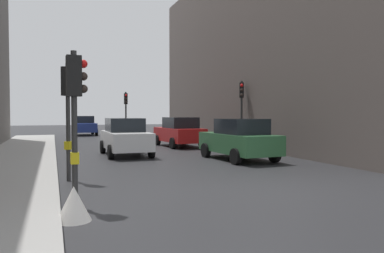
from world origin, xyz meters
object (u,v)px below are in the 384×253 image
object	(u,v)px
traffic_light_mid_street	(242,102)
car_green_estate	(239,139)
traffic_light_near_left	(75,100)
traffic_light_near_right	(69,100)
car_white_compact	(125,137)
car_red_sedan	(179,132)
warning_sign_triangle	(74,204)
traffic_light_far_median	(126,107)
car_blue_van	(84,126)

from	to	relation	value
traffic_light_mid_street	car_green_estate	distance (m)	5.30
traffic_light_near_left	traffic_light_mid_street	size ratio (longest dim) A/B	0.86
traffic_light_near_right	car_green_estate	bearing A→B (deg)	21.86
car_white_compact	car_red_sedan	size ratio (longest dim) A/B	0.98
traffic_light_near_left	warning_sign_triangle	xyz separation A→B (m)	(-0.10, -1.01, -1.94)
traffic_light_near_left	car_white_compact	world-z (taller)	traffic_light_near_left
car_red_sedan	warning_sign_triangle	world-z (taller)	car_red_sedan
warning_sign_triangle	car_red_sedan	bearing A→B (deg)	64.63
traffic_light_near_left	traffic_light_mid_street	distance (m)	14.15
traffic_light_near_right	traffic_light_far_median	distance (m)	18.32
car_red_sedan	car_blue_van	bearing A→B (deg)	106.73
traffic_light_far_median	car_blue_van	distance (m)	7.48
traffic_light_far_median	car_red_sedan	distance (m)	8.14
car_white_compact	traffic_light_mid_street	bearing A→B (deg)	7.51
traffic_light_near_left	traffic_light_far_median	distance (m)	21.59
traffic_light_near_left	car_white_compact	size ratio (longest dim) A/B	0.78
car_blue_van	traffic_light_near_left	bearing A→B (deg)	-94.68
traffic_light_mid_street	traffic_light_far_median	xyz separation A→B (m)	(-4.53, 10.47, -0.10)
traffic_light_mid_street	car_white_compact	xyz separation A→B (m)	(-6.63, -0.87, -1.74)
traffic_light_mid_street	warning_sign_triangle	world-z (taller)	traffic_light_mid_street
traffic_light_mid_street	car_blue_van	xyz separation A→B (m)	(-7.14, 17.28, -1.74)
car_green_estate	warning_sign_triangle	world-z (taller)	car_green_estate
traffic_light_far_median	warning_sign_triangle	xyz separation A→B (m)	(-4.99, -22.04, -2.19)
car_white_compact	warning_sign_triangle	size ratio (longest dim) A/B	6.47
car_white_compact	car_red_sedan	world-z (taller)	same
traffic_light_near_left	car_green_estate	distance (m)	9.44
traffic_light_far_median	car_blue_van	xyz separation A→B (m)	(-2.61, 6.81, -1.64)
traffic_light_near_right	warning_sign_triangle	xyz separation A→B (m)	(-0.10, -4.38, -2.05)
traffic_light_near_right	car_white_compact	size ratio (longest dim) A/B	0.82
traffic_light_near_right	car_white_compact	world-z (taller)	traffic_light_near_right
traffic_light_far_median	car_blue_van	world-z (taller)	traffic_light_far_median
car_red_sedan	warning_sign_triangle	bearing A→B (deg)	-115.37
traffic_light_mid_street	car_green_estate	world-z (taller)	traffic_light_mid_street
car_green_estate	warning_sign_triangle	xyz separation A→B (m)	(-7.10, -7.19, -0.55)
car_green_estate	car_blue_van	distance (m)	22.17
traffic_light_near_right	car_blue_van	world-z (taller)	traffic_light_near_right
traffic_light_near_right	car_green_estate	size ratio (longest dim) A/B	0.80
car_white_compact	car_blue_van	world-z (taller)	same
traffic_light_near_right	traffic_light_far_median	size ratio (longest dim) A/B	0.94
car_green_estate	car_blue_van	xyz separation A→B (m)	(-4.72, 21.66, 0.00)
traffic_light_far_median	warning_sign_triangle	bearing A→B (deg)	-102.75
traffic_light_mid_street	car_blue_van	size ratio (longest dim) A/B	0.89
traffic_light_near_right	traffic_light_mid_street	distance (m)	11.85
traffic_light_near_right	traffic_light_mid_street	xyz separation A→B (m)	(9.42, 7.19, 0.24)
car_white_compact	car_green_estate	world-z (taller)	same
traffic_light_mid_street	warning_sign_triangle	distance (m)	15.16
traffic_light_near_right	traffic_light_near_left	size ratio (longest dim) A/B	1.05
traffic_light_near_left	traffic_light_far_median	world-z (taller)	traffic_light_far_median
car_blue_van	car_red_sedan	xyz separation A→B (m)	(4.38, -14.58, 0.00)
car_green_estate	car_red_sedan	distance (m)	7.09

